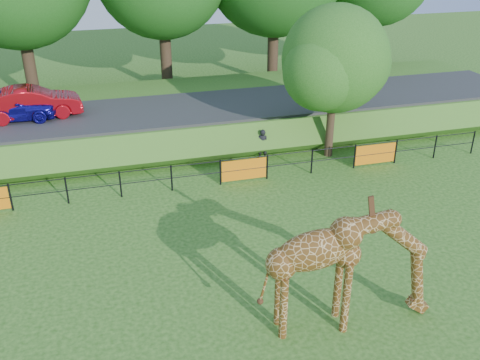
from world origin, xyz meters
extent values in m
plane|color=#255314|center=(0.00, 0.00, 0.00)|extent=(90.00, 90.00, 0.00)
cube|color=#255314|center=(0.00, 15.50, 0.65)|extent=(40.00, 9.00, 1.30)
cube|color=#2C2B2E|center=(0.00, 14.00, 1.36)|extent=(40.00, 5.00, 0.12)
imported|color=#1B14A9|center=(-6.42, 14.38, 2.16)|extent=(4.43, 2.00, 1.48)
imported|color=#A70B14|center=(-5.41, 14.46, 2.16)|extent=(4.59, 1.99, 1.47)
imported|color=black|center=(4.46, 10.06, 0.71)|extent=(0.59, 0.47, 1.41)
cylinder|color=#2E2115|center=(7.50, 9.60, 1.60)|extent=(0.36, 0.36, 3.20)
sphere|color=#1E5417|center=(7.50, 9.60, 4.46)|extent=(4.60, 4.60, 4.60)
sphere|color=#1E5417|center=(8.65, 10.29, 4.00)|extent=(3.45, 3.45, 3.45)
sphere|color=#1E5417|center=(6.58, 8.91, 4.12)|extent=(3.22, 3.22, 3.22)
cylinder|color=#2E2115|center=(-6.00, 22.00, 2.50)|extent=(0.70, 0.70, 5.00)
cylinder|color=#2E2115|center=(2.00, 22.00, 2.50)|extent=(0.70, 0.70, 5.00)
cylinder|color=#2E2115|center=(9.00, 22.00, 2.50)|extent=(0.70, 0.70, 5.00)
cylinder|color=#2E2115|center=(16.00, 22.00, 2.50)|extent=(0.70, 0.70, 5.00)
camera|label=1|loc=(-2.56, -11.12, 9.77)|focal=40.00mm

